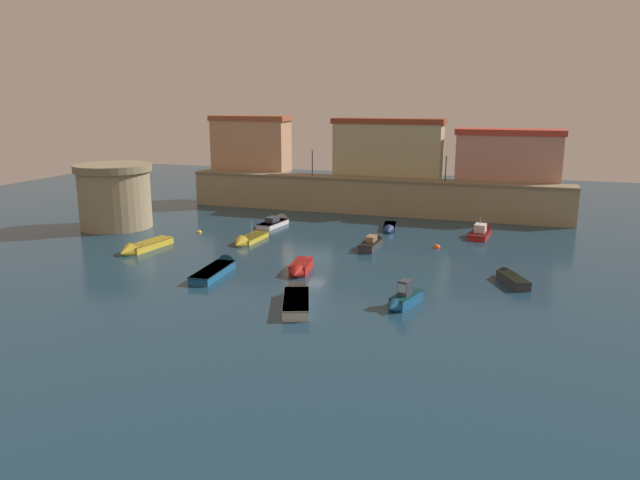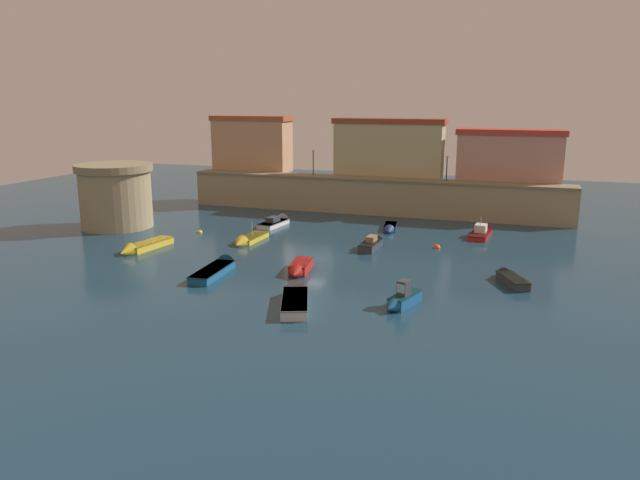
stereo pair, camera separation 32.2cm
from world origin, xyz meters
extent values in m
plane|color=#19384C|center=(0.00, 0.00, 0.00)|extent=(129.83, 129.83, 0.00)
cube|color=#9E8966|center=(0.00, 23.12, 2.16)|extent=(48.61, 2.97, 4.32)
cube|color=#817053|center=(0.00, 23.12, 4.44)|extent=(48.61, 3.27, 0.24)
cube|color=tan|center=(-18.19, 26.54, 7.80)|extent=(10.69, 3.88, 6.95)
cube|color=#9D4E2F|center=(-18.19, 26.54, 11.62)|extent=(11.12, 4.03, 0.70)
cube|color=tan|center=(1.28, 26.40, 7.72)|extent=(13.91, 3.59, 6.81)
cube|color=brown|center=(1.28, 26.40, 11.48)|extent=(14.46, 3.74, 0.70)
cube|color=tan|center=(16.26, 26.84, 7.16)|extent=(12.33, 4.47, 5.68)
cube|color=#B23A2A|center=(16.26, 26.84, 10.35)|extent=(12.82, 4.65, 0.70)
cylinder|color=#9E8966|center=(-25.42, 5.55, 3.19)|extent=(7.88, 7.88, 6.39)
cylinder|color=#867556|center=(-25.42, 5.55, 6.79)|extent=(8.51, 8.51, 0.80)
cylinder|color=black|center=(-7.93, 23.12, 6.06)|extent=(0.12, 0.12, 3.01)
sphere|color=#F9D172|center=(-7.93, 23.12, 7.72)|extent=(0.32, 0.32, 0.32)
cylinder|color=black|center=(9.19, 23.12, 5.94)|extent=(0.12, 0.12, 2.75)
sphere|color=#F9D172|center=(9.19, 23.12, 7.47)|extent=(0.32, 0.32, 0.32)
cube|color=#195689|center=(-5.70, -8.28, 0.33)|extent=(2.12, 5.89, 0.65)
cone|color=#195689|center=(-5.96, -4.75, 0.33)|extent=(1.72, 1.51, 1.62)
cube|color=#0D2930|center=(-5.70, -8.28, 0.61)|extent=(2.16, 6.00, 0.08)
cube|color=#195689|center=(10.85, -10.28, 0.42)|extent=(1.98, 3.43, 0.84)
cone|color=#195689|center=(10.28, -12.22, 0.42)|extent=(1.27, 1.17, 1.05)
cube|color=#093131|center=(10.85, -10.28, 0.80)|extent=(2.02, 3.50, 0.08)
cube|color=#333842|center=(10.78, -10.51, 1.38)|extent=(0.93, 1.09, 1.07)
cube|color=#99B7C6|center=(10.65, -10.96, 1.43)|extent=(0.62, 0.23, 0.64)
cube|color=white|center=(-8.76, 11.70, 0.27)|extent=(2.25, 4.76, 0.54)
cone|color=white|center=(-8.44, 14.57, 0.27)|extent=(1.80, 1.46, 1.66)
cube|color=slate|center=(-8.76, 11.70, 0.50)|extent=(2.30, 4.85, 0.08)
cube|color=#333842|center=(-8.77, 11.61, 0.83)|extent=(1.23, 1.75, 0.57)
cube|color=#333338|center=(17.97, -2.80, 0.35)|extent=(2.76, 3.92, 0.70)
cone|color=#333338|center=(16.94, -0.68, 0.35)|extent=(1.52, 1.46, 1.17)
cube|color=black|center=(17.97, -2.80, 0.66)|extent=(2.82, 4.00, 0.08)
cube|color=#333338|center=(4.46, 4.93, 0.36)|extent=(1.58, 3.98, 0.73)
cone|color=#333338|center=(4.56, 7.39, 0.36)|extent=(1.39, 1.15, 1.35)
cube|color=black|center=(4.46, 4.93, 0.69)|extent=(1.61, 4.06, 0.08)
cube|color=olive|center=(4.47, 5.18, 0.99)|extent=(0.87, 1.52, 0.52)
cube|color=#99B7C6|center=(4.50, 5.92, 1.01)|extent=(0.73, 0.09, 0.31)
cube|color=gold|center=(-8.01, 4.47, 0.27)|extent=(1.77, 4.61, 0.53)
cone|color=gold|center=(-8.11, 1.60, 0.27)|extent=(1.59, 1.33, 1.54)
cube|color=olive|center=(-8.01, 4.47, 0.49)|extent=(1.81, 4.70, 0.08)
cylinder|color=#B2B2B7|center=(-8.02, 4.40, 1.30)|extent=(0.08, 0.08, 1.53)
cube|color=gold|center=(-16.19, -1.75, 0.34)|extent=(2.23, 5.47, 0.69)
cone|color=gold|center=(-16.59, -5.04, 0.34)|extent=(1.68, 1.57, 1.52)
cube|color=brown|center=(-16.19, -1.75, 0.65)|extent=(2.27, 5.58, 0.08)
cube|color=navy|center=(4.29, 14.64, 0.26)|extent=(1.89, 4.03, 0.52)
cone|color=navy|center=(4.67, 12.24, 0.26)|extent=(1.39, 1.26, 1.23)
cube|color=black|center=(4.29, 14.64, 0.48)|extent=(1.93, 4.11, 0.08)
cube|color=red|center=(0.73, -4.52, 0.41)|extent=(1.94, 3.78, 0.83)
cone|color=red|center=(1.07, -6.75, 0.41)|extent=(1.48, 1.20, 1.35)
cube|color=#600E0A|center=(0.73, -4.52, 0.79)|extent=(1.98, 3.86, 0.08)
cube|color=red|center=(14.20, 13.76, 0.26)|extent=(2.19, 4.92, 0.53)
cone|color=red|center=(14.45, 16.76, 0.26)|extent=(1.82, 1.48, 1.72)
cube|color=#420B09|center=(14.20, 13.76, 0.49)|extent=(2.24, 5.02, 0.08)
cube|color=silver|center=(14.21, 13.91, 0.93)|extent=(1.26, 1.63, 0.82)
cube|color=#99B7C6|center=(14.27, 14.68, 0.98)|extent=(1.02, 0.14, 0.49)
cylinder|color=#B2B2B7|center=(14.18, 13.54, 1.37)|extent=(0.08, 0.08, 1.69)
cube|color=silver|center=(3.63, -13.40, 0.37)|extent=(3.51, 5.68, 0.74)
cone|color=silver|center=(2.49, -10.25, 0.37)|extent=(2.07, 1.89, 1.70)
cube|color=slate|center=(3.63, -13.40, 0.70)|extent=(3.58, 5.79, 0.08)
sphere|color=yellow|center=(-15.08, 5.99, 0.00)|extent=(0.56, 0.56, 0.56)
sphere|color=#EA4C19|center=(10.56, 7.39, 0.00)|extent=(0.71, 0.71, 0.71)
camera|label=1|loc=(18.11, -51.19, 14.51)|focal=34.04mm
camera|label=2|loc=(18.41, -51.09, 14.51)|focal=34.04mm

